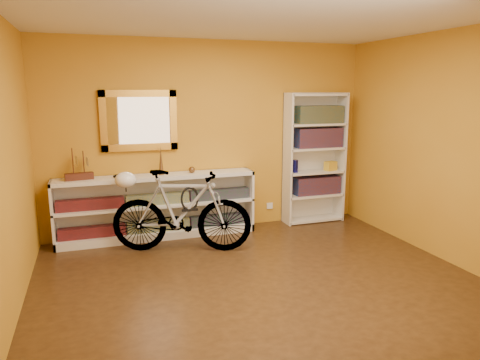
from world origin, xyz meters
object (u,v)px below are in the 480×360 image
object	(u,v)px
console_unit	(158,207)
bookcase	(314,158)
bicycle	(182,211)
helmet	(126,180)

from	to	relation	value
console_unit	bookcase	distance (m)	2.37
bicycle	console_unit	bearing A→B (deg)	37.18
bicycle	helmet	world-z (taller)	bicycle
bicycle	helmet	size ratio (longest dim) A/B	6.80
console_unit	bicycle	world-z (taller)	bicycle
console_unit	bicycle	bearing A→B (deg)	-71.76
console_unit	bicycle	distance (m)	0.64
console_unit	helmet	world-z (taller)	helmet
console_unit	helmet	size ratio (longest dim) A/B	10.28
bookcase	bicycle	xyz separation A→B (m)	(-2.11, -0.63, -0.44)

